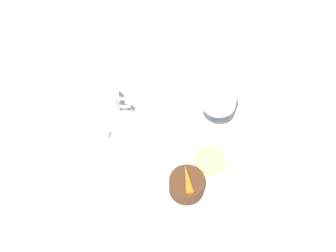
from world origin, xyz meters
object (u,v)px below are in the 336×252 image
object	(u,v)px
dinner_plate	(188,185)
coffee_cup	(102,101)
fork	(98,169)
wine_glass	(220,96)
dessert_cake	(189,185)

from	to	relation	value
dinner_plate	coffee_cup	bearing A→B (deg)	142.00
fork	wine_glass	bearing A→B (deg)	35.19
coffee_cup	wine_glass	size ratio (longest dim) A/B	0.86
dinner_plate	dessert_cake	world-z (taller)	dessert_cake
coffee_cup	fork	world-z (taller)	coffee_cup
dinner_plate	wine_glass	xyz separation A→B (m)	(0.04, 0.18, 0.07)
coffee_cup	wine_glass	distance (m)	0.25
coffee_cup	fork	size ratio (longest dim) A/B	0.58
dessert_cake	wine_glass	bearing A→B (deg)	77.32
dinner_plate	wine_glass	world-z (taller)	wine_glass
coffee_cup	dessert_cake	size ratio (longest dim) A/B	1.56
wine_glass	fork	bearing A→B (deg)	-144.81
wine_glass	dessert_cake	distance (m)	0.20
coffee_cup	dessert_cake	xyz separation A→B (m)	(0.21, -0.17, -0.01)
coffee_cup	dessert_cake	world-z (taller)	coffee_cup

